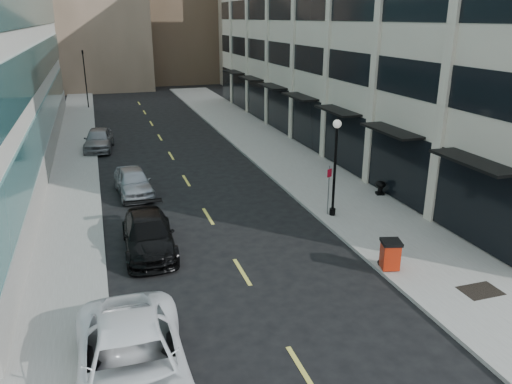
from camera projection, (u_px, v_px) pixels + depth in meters
sidewalk_right at (301, 169)px, 32.24m from camera, size 5.00×80.00×0.15m
sidewalk_left at (72, 190)px, 28.20m from camera, size 3.00×80.00×0.15m
building_right at (383, 22)px, 38.29m from camera, size 15.30×46.50×18.25m
skyline_tan_far at (20, 5)px, 74.50m from camera, size 12.00×14.00×22.00m
skyline_stone at (248, 12)px, 73.30m from camera, size 10.00×14.00×20.00m
grate_far at (480, 291)px, 17.69m from camera, size 1.40×1.00×0.01m
road_centerline at (196, 197)px, 27.40m from camera, size 0.15×68.20×0.01m
traffic_signal at (83, 54)px, 51.76m from camera, size 0.66×0.66×6.98m
car_white_van at (132, 365)px, 12.83m from camera, size 2.98×6.32×1.74m
car_black_pickup at (148, 235)px, 20.84m from camera, size 2.17×5.11×1.47m
car_silver_sedan at (133, 182)px, 27.50m from camera, size 2.13×4.56×1.51m
car_grey_sedan at (99, 139)px, 36.78m from camera, size 2.48×4.96×1.62m
trash_bin at (390, 254)px, 19.05m from camera, size 0.89×0.90×1.18m
lamppost at (335, 159)px, 23.57m from camera, size 0.40×0.40×4.83m
sign_post at (329, 183)px, 24.08m from camera, size 0.28×0.15×2.48m
urn_planter at (380, 186)px, 27.18m from camera, size 0.56×0.56×0.77m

